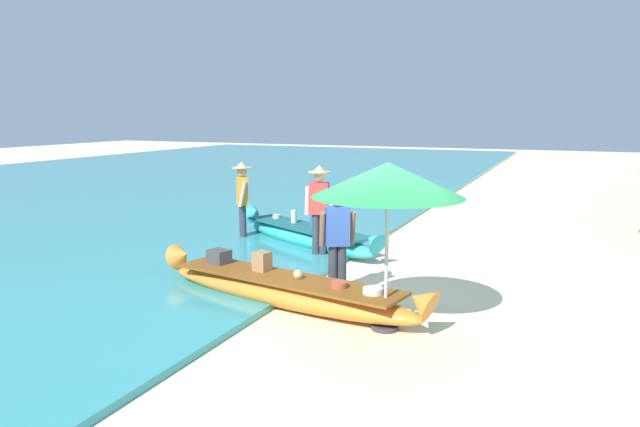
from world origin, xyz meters
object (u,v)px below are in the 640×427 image
(person_vendor_hatted, at_px, (319,205))
(boat_cyan_midground, at_px, (307,236))
(boat_orange_foreground, at_px, (284,289))
(person_vendor_assistant, at_px, (242,195))
(person_tourist_customer, at_px, (337,238))
(patio_umbrella_large, at_px, (388,181))

(person_vendor_hatted, bearing_deg, boat_cyan_midground, 128.80)
(boat_orange_foreground, distance_m, boat_cyan_midground, 3.81)
(person_vendor_hatted, bearing_deg, person_vendor_assistant, 158.54)
(person_vendor_hatted, xyz_separation_m, person_tourist_customer, (1.21, -2.09, -0.13))
(patio_umbrella_large, bearing_deg, person_vendor_assistant, 138.62)
(boat_cyan_midground, distance_m, patio_umbrella_large, 5.19)
(person_vendor_assistant, bearing_deg, person_vendor_hatted, -21.46)
(boat_cyan_midground, xyz_separation_m, person_tourist_customer, (1.85, -2.88, 0.67))
(boat_cyan_midground, relative_size, person_vendor_assistant, 2.33)
(boat_cyan_midground, relative_size, person_vendor_hatted, 2.24)
(boat_orange_foreground, bearing_deg, person_vendor_assistant, 128.25)
(boat_orange_foreground, height_order, person_vendor_hatted, person_vendor_hatted)
(person_vendor_assistant, bearing_deg, boat_cyan_midground, -3.20)
(person_vendor_assistant, bearing_deg, patio_umbrella_large, -41.38)
(person_tourist_customer, bearing_deg, boat_orange_foreground, -128.14)
(boat_cyan_midground, distance_m, person_vendor_assistant, 1.78)
(patio_umbrella_large, bearing_deg, boat_cyan_midground, 126.92)
(person_tourist_customer, height_order, person_vendor_assistant, person_vendor_assistant)
(boat_orange_foreground, height_order, person_tourist_customer, person_tourist_customer)
(boat_orange_foreground, bearing_deg, boat_cyan_midground, 109.84)
(person_vendor_hatted, height_order, person_tourist_customer, person_vendor_hatted)
(boat_orange_foreground, xyz_separation_m, boat_cyan_midground, (-1.29, 3.59, 0.00))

